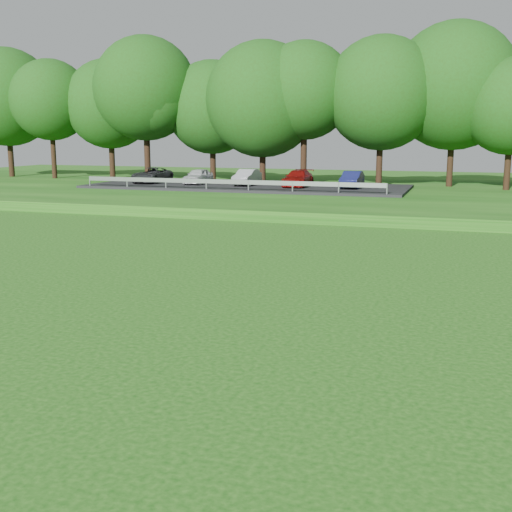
% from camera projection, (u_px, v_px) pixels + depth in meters
% --- Properties ---
extents(parking_lot, '(24.00, 9.00, 1.38)m').
position_uv_depth(parking_lot, '(241.00, 182.00, 48.49)').
color(parking_lot, black).
rests_on(parking_lot, berm).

